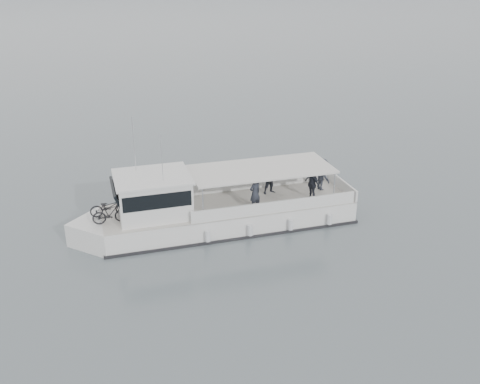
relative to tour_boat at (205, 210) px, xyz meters
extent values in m
plane|color=#4F595D|center=(6.18, -1.05, -0.89)|extent=(1400.00, 1400.00, 0.00)
cube|color=silver|center=(1.12, 0.07, -0.46)|extent=(11.45, 3.76, 1.22)
cube|color=silver|center=(-4.50, -0.31, -0.46)|extent=(3.05, 3.05, 1.22)
cube|color=beige|center=(1.12, 0.07, 0.15)|extent=(11.45, 3.76, 0.06)
cube|color=black|center=(1.12, 0.07, -0.84)|extent=(11.64, 3.88, 0.17)
cube|color=silver|center=(2.71, 1.63, 0.43)|extent=(7.50, 0.60, 0.56)
cube|color=silver|center=(2.91, -1.25, 0.43)|extent=(7.50, 0.60, 0.56)
cube|color=silver|center=(6.70, 0.45, 0.43)|extent=(0.30, 3.00, 0.56)
cube|color=silver|center=(-2.25, -0.15, 0.99)|extent=(3.17, 2.73, 1.69)
cube|color=black|center=(-3.70, -0.25, 1.13)|extent=(0.68, 2.38, 1.09)
cube|color=black|center=(-2.25, -0.15, 1.27)|extent=(2.98, 2.76, 0.66)
cube|color=silver|center=(-2.25, -0.15, 1.88)|extent=(3.37, 2.93, 0.09)
cube|color=silver|center=(2.62, 0.18, 1.70)|extent=(6.56, 3.24, 0.08)
cylinder|color=silver|center=(-0.29, -1.34, 0.92)|extent=(0.06, 0.06, 1.55)
cylinder|color=silver|center=(-0.47, 1.28, 0.92)|extent=(0.06, 0.06, 1.55)
cylinder|color=silver|center=(5.71, -0.93, 0.92)|extent=(0.06, 0.06, 1.55)
cylinder|color=silver|center=(5.53, 1.69, 0.92)|extent=(0.06, 0.06, 1.55)
cylinder|color=silver|center=(-2.87, 0.65, 3.10)|extent=(0.03, 0.03, 2.44)
cylinder|color=silver|center=(-1.83, -0.78, 2.92)|extent=(0.03, 0.03, 2.07)
cylinder|color=silver|center=(-0.17, -1.67, -0.42)|extent=(0.24, 0.24, 0.47)
cylinder|color=silver|center=(1.70, -1.54, -0.42)|extent=(0.24, 0.24, 0.47)
cylinder|color=silver|center=(3.58, -1.42, -0.42)|extent=(0.24, 0.24, 0.47)
cylinder|color=silver|center=(5.45, -1.29, -0.42)|extent=(0.24, 0.24, 0.47)
imported|color=black|center=(-4.15, 0.09, 0.57)|extent=(1.64, 0.67, 0.85)
imported|color=black|center=(-4.10, -0.66, 0.59)|extent=(1.51, 0.52, 0.89)
imported|color=#292D37|center=(2.12, -0.71, 0.94)|extent=(0.68, 0.59, 1.58)
imported|color=#292D37|center=(3.33, 0.88, 0.94)|extent=(0.89, 0.76, 1.58)
imported|color=#292D37|center=(4.91, -0.23, 0.94)|extent=(0.67, 1.00, 1.58)
imported|color=#292D37|center=(5.78, 0.77, 0.94)|extent=(0.86, 1.15, 1.58)
camera|label=1|loc=(-3.29, -21.44, 10.20)|focal=40.00mm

